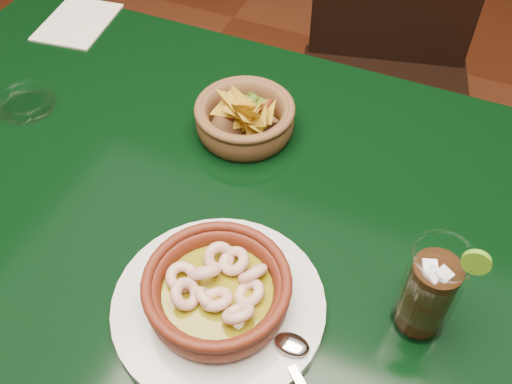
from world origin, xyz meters
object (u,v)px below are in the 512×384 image
at_px(chip_basket, 245,118).
at_px(shrimp_plate, 218,295).
at_px(dining_chair, 385,75).
at_px(cola_drink, 429,291).
at_px(dining_table, 186,220).

bearing_deg(chip_basket, shrimp_plate, -71.23).
relative_size(dining_chair, cola_drink, 5.59).
distance_m(dining_table, chip_basket, 0.20).
distance_m(dining_table, cola_drink, 0.44).
distance_m(dining_table, dining_chair, 0.74).
bearing_deg(chip_basket, cola_drink, -34.03).
xyz_separation_m(shrimp_plate, cola_drink, (0.24, 0.09, 0.04)).
height_order(dining_chair, cola_drink, dining_chair).
xyz_separation_m(chip_basket, cola_drink, (0.35, -0.24, 0.04)).
distance_m(dining_chair, shrimp_plate, 0.93).
xyz_separation_m(dining_chair, shrimp_plate, (-0.02, -0.89, 0.26)).
bearing_deg(dining_chair, cola_drink, -74.66).
relative_size(dining_chair, shrimp_plate, 2.69).
relative_size(dining_table, cola_drink, 7.09).
height_order(dining_chair, chip_basket, dining_chair).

